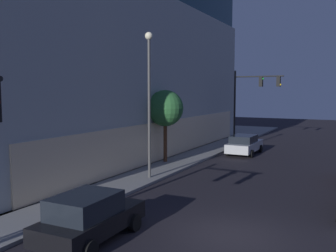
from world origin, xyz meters
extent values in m
plane|color=black|center=(0.00, 0.00, 0.00)|extent=(120.00, 120.00, 0.00)
cube|color=#4C4C51|center=(12.60, 20.58, 0.07)|extent=(32.60, 23.77, 0.15)
cube|color=beige|center=(12.60, 9.09, 1.54)|extent=(28.98, 0.60, 2.78)
cube|color=#ABB1B0|center=(12.60, 20.58, 6.12)|extent=(32.20, 23.37, 11.93)
cylinder|color=black|center=(22.58, 6.90, 3.61)|extent=(0.18, 0.18, 6.92)
cylinder|color=black|center=(22.44, 4.61, 6.48)|extent=(0.40, 4.59, 0.12)
cube|color=black|center=(22.42, 4.38, 5.98)|extent=(0.34, 0.34, 0.90)
sphere|color=green|center=(22.41, 4.20, 6.26)|extent=(0.18, 0.18, 0.18)
cube|color=black|center=(22.32, 2.78, 5.98)|extent=(0.34, 0.34, 0.90)
sphere|color=yellow|center=(22.31, 2.60, 5.70)|extent=(0.18, 0.18, 0.18)
cylinder|color=#454545|center=(5.91, 6.77, 4.09)|extent=(0.16, 0.16, 7.87)
sphere|color=#F9EFC6|center=(5.91, 6.77, 8.17)|extent=(0.44, 0.44, 0.44)
cylinder|color=#55331E|center=(10.64, 8.23, 1.53)|extent=(0.26, 0.26, 2.76)
sphere|color=#2B6431|center=(10.64, 8.23, 3.93)|extent=(2.54, 2.54, 2.54)
cube|color=black|center=(-2.50, 4.21, 0.63)|extent=(4.25, 1.99, 0.63)
cube|color=black|center=(-2.82, 4.20, 1.30)|extent=(2.35, 1.75, 0.71)
cube|color=#F9F4CC|center=(-0.46, 4.82, 0.63)|extent=(0.12, 0.20, 0.12)
cube|color=#F9F4CC|center=(-0.43, 3.69, 0.63)|extent=(0.12, 0.20, 0.12)
cylinder|color=black|center=(-1.22, 5.18, 0.31)|extent=(0.63, 0.26, 0.62)
cylinder|color=black|center=(-1.18, 3.30, 0.31)|extent=(0.63, 0.26, 0.62)
cylinder|color=black|center=(-3.83, 5.12, 0.31)|extent=(0.63, 0.26, 0.62)
cylinder|color=black|center=(-3.78, 3.23, 0.31)|extent=(0.63, 0.26, 0.62)
cube|color=#B7BABF|center=(17.21, 4.35, 0.65)|extent=(4.79, 1.89, 0.69)
cube|color=black|center=(16.85, 4.35, 1.29)|extent=(2.61, 1.69, 0.57)
cube|color=#F9F4CC|center=(19.55, 4.92, 0.65)|extent=(0.12, 0.20, 0.12)
cube|color=#F9F4CC|center=(19.55, 3.79, 0.65)|extent=(0.12, 0.20, 0.12)
cylinder|color=black|center=(18.69, 5.29, 0.31)|extent=(0.62, 0.24, 0.62)
cylinder|color=black|center=(18.69, 3.42, 0.31)|extent=(0.62, 0.24, 0.62)
cylinder|color=black|center=(15.72, 5.29, 0.31)|extent=(0.62, 0.24, 0.62)
cylinder|color=black|center=(15.72, 3.41, 0.31)|extent=(0.62, 0.24, 0.62)
camera|label=1|loc=(-12.32, -3.83, 5.09)|focal=39.75mm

